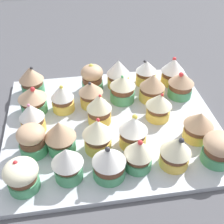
% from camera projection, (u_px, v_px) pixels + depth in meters
% --- Properties ---
extents(ground_plane, '(1.80, 1.80, 0.03)m').
position_uv_depth(ground_plane, '(112.00, 131.00, 0.68)').
color(ground_plane, '#4C4C51').
extents(baking_tray, '(0.48, 0.41, 0.01)m').
position_uv_depth(baking_tray, '(112.00, 124.00, 0.67)').
color(baking_tray, silver).
rests_on(baking_tray, ground_plane).
extents(cupcake_0, '(0.06, 0.06, 0.08)m').
position_uv_depth(cupcake_0, '(173.00, 71.00, 0.76)').
color(cupcake_0, '#EFC651').
rests_on(cupcake_0, baking_tray).
extents(cupcake_1, '(0.06, 0.06, 0.07)m').
position_uv_depth(cupcake_1, '(146.00, 72.00, 0.76)').
color(cupcake_1, '#EFC651').
rests_on(cupcake_1, baking_tray).
extents(cupcake_2, '(0.06, 0.06, 0.08)m').
position_uv_depth(cupcake_2, '(118.00, 73.00, 0.75)').
color(cupcake_2, '#EFC651').
rests_on(cupcake_2, baking_tray).
extents(cupcake_3, '(0.06, 0.06, 0.07)m').
position_uv_depth(cupcake_3, '(92.00, 77.00, 0.74)').
color(cupcake_3, '#4C9E6B').
rests_on(cupcake_3, baking_tray).
extents(cupcake_4, '(0.06, 0.06, 0.07)m').
position_uv_depth(cupcake_4, '(31.00, 79.00, 0.73)').
color(cupcake_4, '#4C9E6B').
rests_on(cupcake_4, baking_tray).
extents(cupcake_5, '(0.06, 0.06, 0.07)m').
position_uv_depth(cupcake_5, '(181.00, 84.00, 0.72)').
color(cupcake_5, '#4C9E6B').
rests_on(cupcake_5, baking_tray).
extents(cupcake_6, '(0.06, 0.06, 0.07)m').
position_uv_depth(cupcake_6, '(152.00, 87.00, 0.71)').
color(cupcake_6, '#EFC651').
rests_on(cupcake_6, baking_tray).
extents(cupcake_7, '(0.06, 0.06, 0.07)m').
position_uv_depth(cupcake_7, '(123.00, 88.00, 0.70)').
color(cupcake_7, '#4C9E6B').
rests_on(cupcake_7, baking_tray).
extents(cupcake_8, '(0.06, 0.06, 0.07)m').
position_uv_depth(cupcake_8, '(91.00, 93.00, 0.69)').
color(cupcake_8, '#EFC651').
rests_on(cupcake_8, baking_tray).
extents(cupcake_9, '(0.05, 0.05, 0.07)m').
position_uv_depth(cupcake_9, '(62.00, 98.00, 0.68)').
color(cupcake_9, '#EFC651').
rests_on(cupcake_9, baking_tray).
extents(cupcake_10, '(0.07, 0.07, 0.07)m').
position_uv_depth(cupcake_10, '(33.00, 99.00, 0.67)').
color(cupcake_10, '#4C9E6B').
rests_on(cupcake_10, baking_tray).
extents(cupcake_11, '(0.06, 0.06, 0.07)m').
position_uv_depth(cupcake_11, '(159.00, 106.00, 0.65)').
color(cupcake_11, '#EFC651').
rests_on(cupcake_11, baking_tray).
extents(cupcake_12, '(0.06, 0.06, 0.08)m').
position_uv_depth(cupcake_12, '(99.00, 108.00, 0.64)').
color(cupcake_12, '#EFC651').
rests_on(cupcake_12, baking_tray).
extents(cupcake_13, '(0.05, 0.05, 0.07)m').
position_uv_depth(cupcake_13, '(32.00, 118.00, 0.62)').
color(cupcake_13, '#EFC651').
rests_on(cupcake_13, baking_tray).
extents(cupcake_14, '(0.06, 0.06, 0.07)m').
position_uv_depth(cupcake_14, '(199.00, 125.00, 0.60)').
color(cupcake_14, '#EFC651').
rests_on(cupcake_14, baking_tray).
extents(cupcake_15, '(0.06, 0.06, 0.08)m').
position_uv_depth(cupcake_15, '(133.00, 131.00, 0.58)').
color(cupcake_15, '#EFC651').
rests_on(cupcake_15, baking_tray).
extents(cupcake_16, '(0.06, 0.06, 0.08)m').
position_uv_depth(cupcake_16, '(98.00, 134.00, 0.57)').
color(cupcake_16, '#EFC651').
rests_on(cupcake_16, baking_tray).
extents(cupcake_17, '(0.06, 0.06, 0.08)m').
position_uv_depth(cupcake_17, '(60.00, 136.00, 0.57)').
color(cupcake_17, '#4C9E6B').
rests_on(cupcake_17, baking_tray).
extents(cupcake_18, '(0.06, 0.06, 0.07)m').
position_uv_depth(cupcake_18, '(32.00, 140.00, 0.57)').
color(cupcake_18, '#4C9E6B').
rests_on(cupcake_18, baking_tray).
extents(cupcake_19, '(0.07, 0.07, 0.06)m').
position_uv_depth(cupcake_19, '(219.00, 148.00, 0.55)').
color(cupcake_19, '#4C9E6B').
rests_on(cupcake_19, baking_tray).
extents(cupcake_20, '(0.06, 0.06, 0.07)m').
position_uv_depth(cupcake_20, '(176.00, 151.00, 0.55)').
color(cupcake_20, '#EFC651').
rests_on(cupcake_20, baking_tray).
extents(cupcake_21, '(0.06, 0.06, 0.07)m').
position_uv_depth(cupcake_21, '(139.00, 154.00, 0.54)').
color(cupcake_21, '#4C9E6B').
rests_on(cupcake_21, baking_tray).
extents(cupcake_22, '(0.06, 0.06, 0.08)m').
position_uv_depth(cupcake_22, '(109.00, 162.00, 0.52)').
color(cupcake_22, '#4C9E6B').
rests_on(cupcake_22, baking_tray).
extents(cupcake_23, '(0.06, 0.06, 0.08)m').
position_uv_depth(cupcake_23, '(67.00, 163.00, 0.52)').
color(cupcake_23, '#4C9E6B').
rests_on(cupcake_23, baking_tray).
extents(cupcake_24, '(0.06, 0.06, 0.07)m').
position_uv_depth(cupcake_24, '(22.00, 175.00, 0.51)').
color(cupcake_24, '#4C9E6B').
rests_on(cupcake_24, baking_tray).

